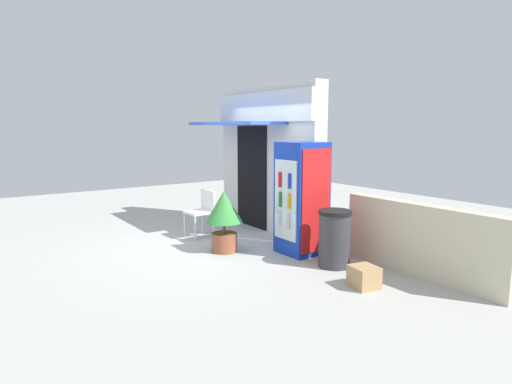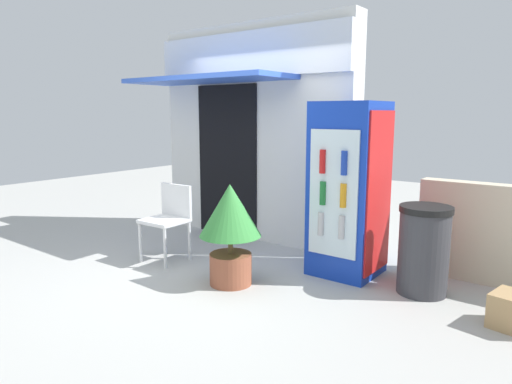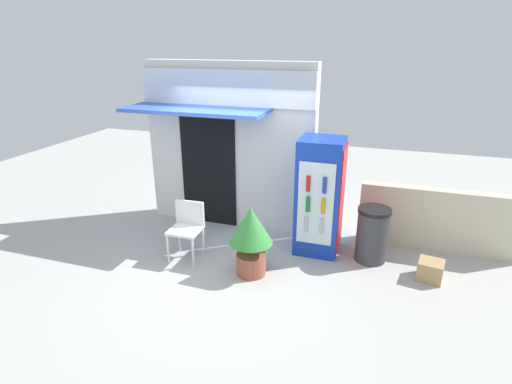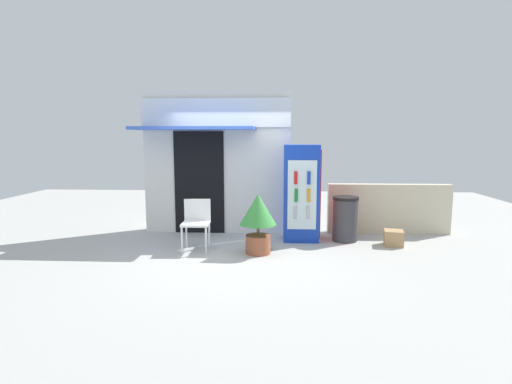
{
  "view_description": "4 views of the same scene",
  "coord_description": "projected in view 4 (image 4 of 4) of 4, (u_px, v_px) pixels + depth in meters",
  "views": [
    {
      "loc": [
        6.63,
        -3.73,
        2.08
      ],
      "look_at": [
        0.74,
        0.44,
        0.99
      ],
      "focal_mm": 30.16,
      "sensor_mm": 36.0,
      "label": 1
    },
    {
      "loc": [
        3.49,
        -3.52,
        1.74
      ],
      "look_at": [
        0.42,
        0.51,
        0.86
      ],
      "focal_mm": 32.29,
      "sensor_mm": 36.0,
      "label": 2
    },
    {
      "loc": [
        2.2,
        -4.95,
        3.22
      ],
      "look_at": [
        0.46,
        0.44,
        1.07
      ],
      "focal_mm": 28.28,
      "sensor_mm": 36.0,
      "label": 3
    },
    {
      "loc": [
        0.89,
        -6.78,
        1.99
      ],
      "look_at": [
        0.49,
        0.62,
        0.97
      ],
      "focal_mm": 28.03,
      "sensor_mm": 36.0,
      "label": 4
    }
  ],
  "objects": [
    {
      "name": "cardboard_box",
      "position": [
        394.0,
        238.0,
        7.38
      ],
      "size": [
        0.39,
        0.38,
        0.29
      ],
      "primitive_type": "cube",
      "rotation": [
        0.0,
        0.0,
        -0.19
      ],
      "color": "tan",
      "rests_on": "ground"
    },
    {
      "name": "plastic_chair",
      "position": [
        196.0,
        220.0,
        7.06
      ],
      "size": [
        0.48,
        0.46,
        0.89
      ],
      "color": "white",
      "rests_on": "ground"
    },
    {
      "name": "stone_boundary_wall",
      "position": [
        388.0,
        209.0,
        8.29
      ],
      "size": [
        2.5,
        0.2,
        1.03
      ],
      "primitive_type": "cube",
      "color": "beige",
      "rests_on": "ground"
    },
    {
      "name": "ground",
      "position": [
        226.0,
        251.0,
        7.02
      ],
      "size": [
        16.0,
        16.0,
        0.0
      ],
      "primitive_type": "plane",
      "color": "#B2B2AD"
    },
    {
      "name": "trash_bin",
      "position": [
        345.0,
        219.0,
        7.68
      ],
      "size": [
        0.49,
        0.49,
        0.86
      ],
      "color": "#38383D",
      "rests_on": "ground"
    },
    {
      "name": "drink_cooler",
      "position": [
        301.0,
        193.0,
        7.74
      ],
      "size": [
        0.69,
        0.73,
        1.85
      ],
      "color": "#1438B2",
      "rests_on": "ground"
    },
    {
      "name": "storefront_building",
      "position": [
        216.0,
        160.0,
        8.31
      ],
      "size": [
        3.06,
        1.15,
        2.9
      ],
      "color": "silver",
      "rests_on": "ground"
    },
    {
      "name": "potted_plant_near_shop",
      "position": [
        258.0,
        217.0,
        6.81
      ],
      "size": [
        0.63,
        0.63,
        1.04
      ],
      "color": "#995138",
      "rests_on": "ground"
    }
  ]
}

